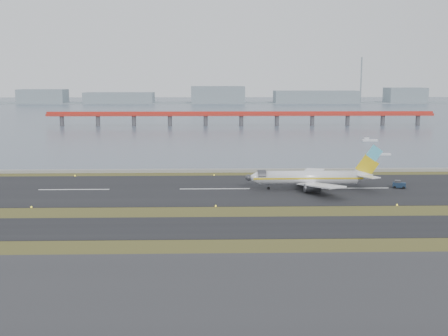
# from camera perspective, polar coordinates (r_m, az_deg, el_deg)

# --- Properties ---
(ground) EXTENTS (1000.00, 1000.00, 0.00)m
(ground) POSITION_cam_1_polar(r_m,az_deg,el_deg) (130.93, -0.81, -4.71)
(ground) COLOR #404C1B
(ground) RESTS_ON ground
(apron_strip) EXTENTS (1000.00, 50.00, 0.10)m
(apron_strip) POSITION_cam_1_polar(r_m,az_deg,el_deg) (78.57, -0.31, -14.23)
(apron_strip) COLOR #303032
(apron_strip) RESTS_ON ground
(taxiway_strip) EXTENTS (1000.00, 18.00, 0.10)m
(taxiway_strip) POSITION_cam_1_polar(r_m,az_deg,el_deg) (119.29, -0.74, -6.06)
(taxiway_strip) COLOR black
(taxiway_strip) RESTS_ON ground
(runway_strip) EXTENTS (1000.00, 45.00, 0.10)m
(runway_strip) POSITION_cam_1_polar(r_m,az_deg,el_deg) (160.22, -0.94, -2.15)
(runway_strip) COLOR black
(runway_strip) RESTS_ON ground
(seawall) EXTENTS (1000.00, 2.50, 1.00)m
(seawall) POSITION_cam_1_polar(r_m,az_deg,el_deg) (189.67, -1.03, -0.26)
(seawall) COLOR gray
(seawall) RESTS_ON ground
(bay_water) EXTENTS (1400.00, 800.00, 1.30)m
(bay_water) POSITION_cam_1_polar(r_m,az_deg,el_deg) (588.01, -1.35, 5.98)
(bay_water) COLOR #475365
(bay_water) RESTS_ON ground
(red_pier) EXTENTS (260.00, 5.00, 10.20)m
(red_pier) POSITION_cam_1_polar(r_m,az_deg,el_deg) (378.54, 1.77, 5.40)
(red_pier) COLOR red
(red_pier) RESTS_ON ground
(far_shoreline) EXTENTS (1400.00, 80.00, 60.50)m
(far_shoreline) POSITION_cam_1_polar(r_m,az_deg,el_deg) (747.75, -0.34, 7.09)
(far_shoreline) COLOR gray
(far_shoreline) RESTS_ON ground
(airliner) EXTENTS (38.52, 32.89, 12.80)m
(airliner) POSITION_cam_1_polar(r_m,az_deg,el_deg) (161.22, 8.99, -0.96)
(airliner) COLOR white
(airliner) RESTS_ON ground
(pushback_tug) EXTENTS (4.04, 3.00, 2.31)m
(pushback_tug) POSITION_cam_1_polar(r_m,az_deg,el_deg) (169.00, 17.34, -1.61)
(pushback_tug) COLOR #15263C
(pushback_tug) RESTS_ON ground
(workboat_near) EXTENTS (6.44, 2.12, 1.56)m
(workboat_near) POSITION_cam_1_polar(r_m,az_deg,el_deg) (240.76, 15.76, 1.38)
(workboat_near) COLOR white
(workboat_near) RESTS_ON ground
(workboat_far) EXTENTS (7.80, 2.45, 1.90)m
(workboat_far) POSITION_cam_1_polar(r_m,az_deg,el_deg) (293.65, 14.54, 2.77)
(workboat_far) COLOR white
(workboat_far) RESTS_ON ground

